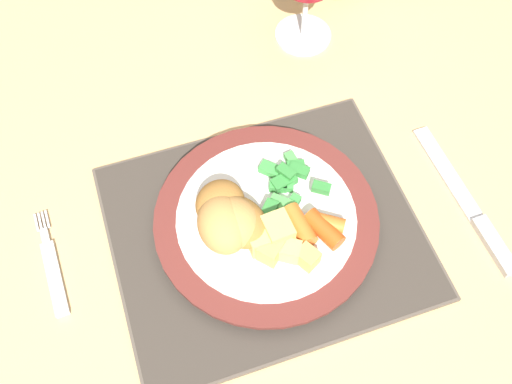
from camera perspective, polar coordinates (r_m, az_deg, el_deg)
ground_plane at (r=1.35m, az=-1.81°, el=-15.41°), size 6.00×6.00×0.00m
dining_table at (r=0.73m, az=-3.25°, el=-2.07°), size 1.59×0.93×0.74m
placemat at (r=0.62m, az=0.89°, el=-3.95°), size 0.33×0.28×0.01m
dinner_plate at (r=0.61m, az=1.02°, el=-2.85°), size 0.24×0.24×0.02m
breaded_croquettes at (r=0.58m, az=-2.72°, el=-2.68°), size 0.08×0.10×0.05m
green_beans_pile at (r=0.62m, az=3.03°, el=0.67°), size 0.09×0.08×0.02m
glazed_carrots at (r=0.59m, az=5.92°, el=-3.42°), size 0.06×0.06×0.02m
fork at (r=0.64m, az=-19.64°, el=-7.32°), size 0.02×0.13×0.01m
table_knife at (r=0.68m, az=20.73°, el=-1.67°), size 0.02×0.20×0.01m
roast_potatoes at (r=0.58m, az=2.25°, el=-5.00°), size 0.06×0.07×0.03m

